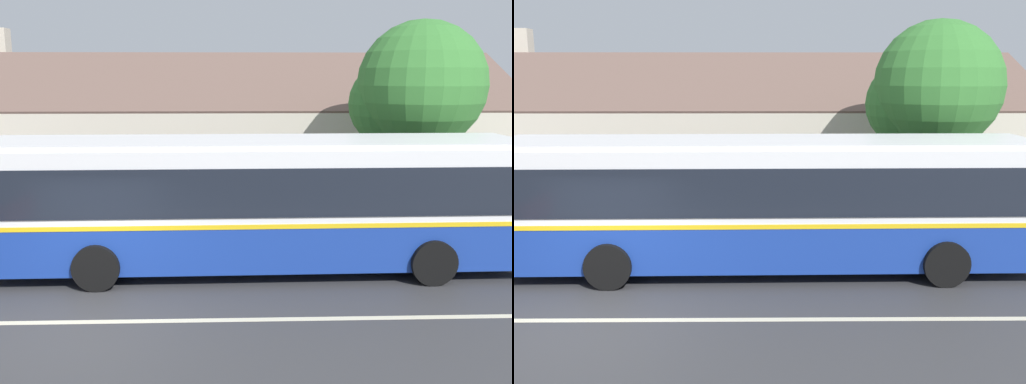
# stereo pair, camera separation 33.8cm
# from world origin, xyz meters

# --- Properties ---
(ground_plane) EXTENTS (300.00, 300.00, 0.00)m
(ground_plane) POSITION_xyz_m (0.00, 0.00, 0.00)
(ground_plane) COLOR #38383A
(sidewalk_far) EXTENTS (60.00, 3.00, 0.15)m
(sidewalk_far) POSITION_xyz_m (0.00, 6.00, 0.07)
(sidewalk_far) COLOR #ADAAA3
(sidewalk_far) RESTS_ON ground
(lane_divider_stripe) EXTENTS (60.00, 0.16, 0.01)m
(lane_divider_stripe) POSITION_xyz_m (0.00, 0.00, 0.00)
(lane_divider_stripe) COLOR beige
(lane_divider_stripe) RESTS_ON ground
(community_building) EXTENTS (26.80, 10.20, 6.42)m
(community_building) POSITION_xyz_m (-0.02, 14.47, 1.74)
(community_building) COLOR beige
(community_building) RESTS_ON ground
(transit_bus) EXTENTS (12.45, 2.89, 3.05)m
(transit_bus) POSITION_xyz_m (3.27, 2.90, 1.65)
(transit_bus) COLOR navy
(transit_bus) RESTS_ON ground
(bench_down_street) EXTENTS (1.81, 0.51, 0.94)m
(bench_down_street) POSITION_xyz_m (0.64, 5.58, 0.58)
(bench_down_street) COLOR brown
(bench_down_street) RESTS_ON sidewalk_far
(street_tree_primary) EXTENTS (3.88, 3.72, 6.04)m
(street_tree_primary) POSITION_xyz_m (8.03, 6.83, 4.04)
(street_tree_primary) COLOR #4C3828
(street_tree_primary) RESTS_ON ground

